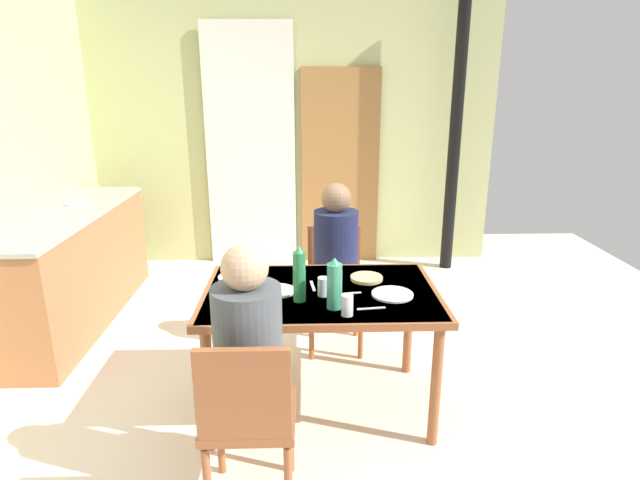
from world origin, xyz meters
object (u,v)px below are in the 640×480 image
(dining_table, at_px, (321,303))
(water_bottle_green_far, at_px, (334,285))
(chair_far_diner, at_px, (334,279))
(kitchen_counter, at_px, (69,268))
(water_bottle_green_near, at_px, (299,275))
(chair_near_diner, at_px, (248,415))
(person_near_diner, at_px, (248,340))
(person_far_diner, at_px, (336,247))

(dining_table, bearing_deg, water_bottle_green_far, -75.02)
(chair_far_diner, distance_m, water_bottle_green_far, 1.08)
(kitchen_counter, relative_size, water_bottle_green_near, 6.56)
(chair_near_diner, xyz_separation_m, person_near_diner, (0.00, 0.14, 0.28))
(water_bottle_green_far, bearing_deg, dining_table, 104.98)
(chair_near_diner, height_order, water_bottle_green_far, water_bottle_green_far)
(chair_near_diner, height_order, chair_far_diner, same)
(dining_table, height_order, person_far_diner, person_far_diner)
(person_near_diner, distance_m, water_bottle_green_far, 0.58)
(water_bottle_green_near, height_order, water_bottle_green_far, water_bottle_green_near)
(person_far_diner, bearing_deg, water_bottle_green_far, 85.93)
(chair_far_diner, xyz_separation_m, water_bottle_green_far, (-0.06, -1.01, 0.37))
(chair_near_diner, height_order, water_bottle_green_near, water_bottle_green_near)
(kitchen_counter, bearing_deg, chair_far_diner, -11.88)
(chair_near_diner, distance_m, chair_far_diner, 1.63)
(water_bottle_green_far, bearing_deg, person_near_diner, -133.78)
(chair_near_diner, bearing_deg, chair_far_diner, 73.59)
(dining_table, xyz_separation_m, water_bottle_green_near, (-0.12, -0.13, 0.22))
(water_bottle_green_near, bearing_deg, person_near_diner, -113.14)
(chair_near_diner, distance_m, person_near_diner, 0.31)
(person_near_diner, xyz_separation_m, person_far_diner, (0.46, 1.29, 0.00))
(person_far_diner, relative_size, water_bottle_green_near, 2.51)
(kitchen_counter, xyz_separation_m, water_bottle_green_near, (1.83, -1.35, 0.43))
(person_far_diner, bearing_deg, dining_table, 79.14)
(chair_near_diner, xyz_separation_m, water_bottle_green_far, (0.40, 0.55, 0.37))
(water_bottle_green_near, bearing_deg, person_far_diner, 72.77)
(chair_near_diner, relative_size, water_bottle_green_far, 3.18)
(kitchen_counter, relative_size, chair_near_diner, 2.31)
(chair_near_diner, bearing_deg, dining_table, 66.71)
(dining_table, xyz_separation_m, person_near_diner, (-0.34, -0.65, 0.12))
(chair_near_diner, relative_size, chair_far_diner, 1.00)
(person_near_diner, bearing_deg, water_bottle_green_far, 46.22)
(water_bottle_green_near, relative_size, water_bottle_green_far, 1.12)
(chair_far_diner, height_order, person_near_diner, person_near_diner)
(kitchen_counter, distance_m, person_near_diner, 2.49)
(chair_far_diner, distance_m, person_near_diner, 1.53)
(chair_far_diner, bearing_deg, kitchen_counter, -11.88)
(person_near_diner, bearing_deg, chair_near_diner, -90.00)
(chair_near_diner, xyz_separation_m, chair_far_diner, (0.46, 1.56, 0.00))
(kitchen_counter, distance_m, person_far_diner, 2.18)
(person_near_diner, height_order, water_bottle_green_far, person_near_diner)
(person_near_diner, distance_m, water_bottle_green_near, 0.57)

